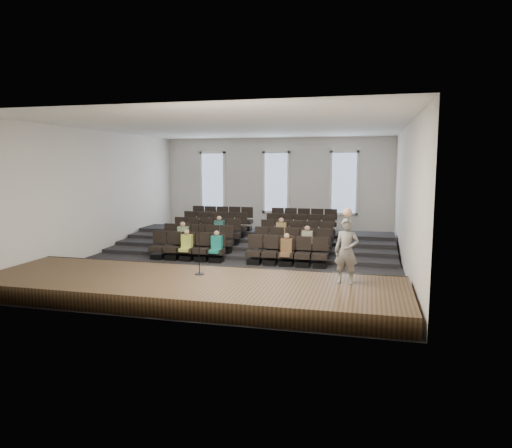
# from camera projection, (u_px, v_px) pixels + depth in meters

# --- Properties ---
(ground) EXTENTS (14.00, 14.00, 0.00)m
(ground) POSITION_uv_depth(u_px,v_px,m) (240.00, 260.00, 17.50)
(ground) COLOR black
(ground) RESTS_ON ground
(ceiling) EXTENTS (12.00, 14.00, 0.02)m
(ceiling) POSITION_uv_depth(u_px,v_px,m) (239.00, 127.00, 16.84)
(ceiling) COLOR white
(ceiling) RESTS_ON ground
(wall_back) EXTENTS (12.00, 0.04, 5.00)m
(wall_back) POSITION_uv_depth(u_px,v_px,m) (276.00, 186.00, 23.92)
(wall_back) COLOR silver
(wall_back) RESTS_ON ground
(wall_front) EXTENTS (12.00, 0.04, 5.00)m
(wall_front) POSITION_uv_depth(u_px,v_px,m) (154.00, 215.00, 10.42)
(wall_front) COLOR silver
(wall_front) RESTS_ON ground
(wall_left) EXTENTS (0.04, 14.00, 5.00)m
(wall_left) POSITION_uv_depth(u_px,v_px,m) (98.00, 192.00, 18.61)
(wall_left) COLOR silver
(wall_left) RESTS_ON ground
(wall_right) EXTENTS (0.04, 14.00, 5.00)m
(wall_right) POSITION_uv_depth(u_px,v_px,m) (407.00, 198.00, 15.73)
(wall_right) COLOR silver
(wall_right) RESTS_ON ground
(stage) EXTENTS (11.80, 3.60, 0.50)m
(stage) POSITION_uv_depth(u_px,v_px,m) (189.00, 288.00, 12.56)
(stage) COLOR #4E3821
(stage) RESTS_ON ground
(stage_lip) EXTENTS (11.80, 0.06, 0.52)m
(stage_lip) POSITION_uv_depth(u_px,v_px,m) (210.00, 273.00, 14.26)
(stage_lip) COLOR black
(stage_lip) RESTS_ON ground
(risers) EXTENTS (11.80, 4.80, 0.60)m
(risers) POSITION_uv_depth(u_px,v_px,m) (259.00, 241.00, 20.52)
(risers) COLOR black
(risers) RESTS_ON ground
(seating_rows) EXTENTS (6.80, 4.70, 1.67)m
(seating_rows) POSITION_uv_depth(u_px,v_px,m) (250.00, 236.00, 18.89)
(seating_rows) COLOR black
(seating_rows) RESTS_ON ground
(windows) EXTENTS (8.44, 0.10, 3.24)m
(windows) POSITION_uv_depth(u_px,v_px,m) (276.00, 182.00, 23.83)
(windows) COLOR white
(windows) RESTS_ON wall_back
(audience) EXTENTS (5.45, 2.64, 1.10)m
(audience) POSITION_uv_depth(u_px,v_px,m) (239.00, 238.00, 17.71)
(audience) COLOR #BFCF52
(audience) RESTS_ON seating_rows
(speaker) EXTENTS (0.69, 0.50, 1.74)m
(speaker) POSITION_uv_depth(u_px,v_px,m) (346.00, 251.00, 12.03)
(speaker) COLOR slate
(speaker) RESTS_ON stage
(mic_stand) EXTENTS (0.27, 0.27, 1.61)m
(mic_stand) POSITION_uv_depth(u_px,v_px,m) (199.00, 258.00, 13.06)
(mic_stand) COLOR black
(mic_stand) RESTS_ON stage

